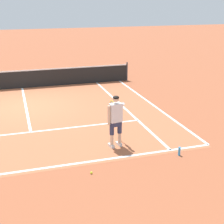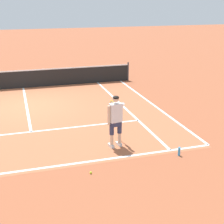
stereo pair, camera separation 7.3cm
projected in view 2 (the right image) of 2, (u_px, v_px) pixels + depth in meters
The scene contains 11 objects.
ground_plane at pixel (27, 106), 14.62m from camera, with size 80.00×80.00×0.00m, color #9E5133.
court_inner_surface at pixel (28, 116), 13.41m from camera, with size 10.98×9.62×0.00m, color #B2603D.
line_baseline at pixel (38, 169), 9.24m from camera, with size 10.98×0.10×0.01m, color white.
line_service at pixel (31, 132), 11.79m from camera, with size 8.23×0.10×0.01m, color white.
line_centre_service at pixel (26, 106), 14.69m from camera, with size 0.10×6.40×0.01m, color white.
line_singles_right at pixel (124, 107), 14.53m from camera, with size 0.10×9.22×0.01m, color white.
line_doubles_right at pixel (152, 104), 14.91m from camera, with size 0.10×9.22×0.01m, color white.
tennis_net at pixel (23, 79), 17.42m from camera, with size 11.96×0.08×1.07m.
tennis_player at pixel (115, 117), 10.34m from camera, with size 0.59×1.19×1.71m.
tennis_ball_near_feet at pixel (91, 173), 8.97m from camera, with size 0.07×0.07×0.07m, color #CCE02D.
water_bottle at pixel (179, 151), 9.98m from camera, with size 0.07×0.07×0.27m, color #3393D6.
Camera 2 is at (-0.36, -14.41, 4.54)m, focal length 52.68 mm.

